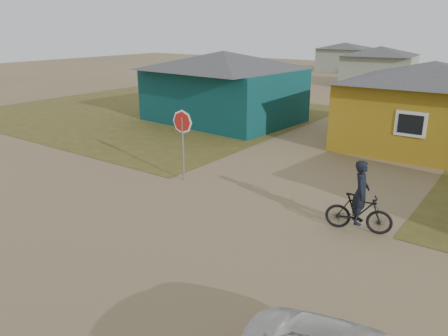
# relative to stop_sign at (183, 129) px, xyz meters

# --- Properties ---
(ground) EXTENTS (120.00, 120.00, 0.00)m
(ground) POSITION_rel_stop_sign_xyz_m (3.47, -4.21, -1.89)
(ground) COLOR olive
(grass_nw) EXTENTS (20.00, 18.00, 0.00)m
(grass_nw) POSITION_rel_stop_sign_xyz_m (-10.53, 8.79, -1.88)
(grass_nw) COLOR brown
(grass_nw) RESTS_ON ground
(house_teal) EXTENTS (8.93, 7.08, 4.00)m
(house_teal) POSITION_rel_stop_sign_xyz_m (-5.03, 9.29, 0.17)
(house_teal) COLOR #0A3638
(house_teal) RESTS_ON ground
(house_yellow) EXTENTS (7.72, 6.76, 3.90)m
(house_yellow) POSITION_rel_stop_sign_xyz_m (5.97, 9.79, 0.12)
(house_yellow) COLOR olive
(house_yellow) RESTS_ON ground
(house_pale_west) EXTENTS (7.04, 6.15, 3.60)m
(house_pale_west) POSITION_rel_stop_sign_xyz_m (-2.53, 29.79, -0.03)
(house_pale_west) COLOR gray
(house_pale_west) RESTS_ON ground
(house_pale_north) EXTENTS (6.28, 5.81, 3.40)m
(house_pale_north) POSITION_rel_stop_sign_xyz_m (-10.53, 41.79, -0.13)
(house_pale_north) COLOR gray
(house_pale_north) RESTS_ON ground
(stop_sign) EXTENTS (0.80, 0.34, 2.58)m
(stop_sign) POSITION_rel_stop_sign_xyz_m (0.00, 0.00, 0.00)
(stop_sign) COLOR gray
(stop_sign) RESTS_ON ground
(cyclist) EXTENTS (1.84, 0.90, 2.01)m
(cyclist) POSITION_rel_stop_sign_xyz_m (6.54, -0.31, -1.16)
(cyclist) COLOR black
(cyclist) RESTS_ON ground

